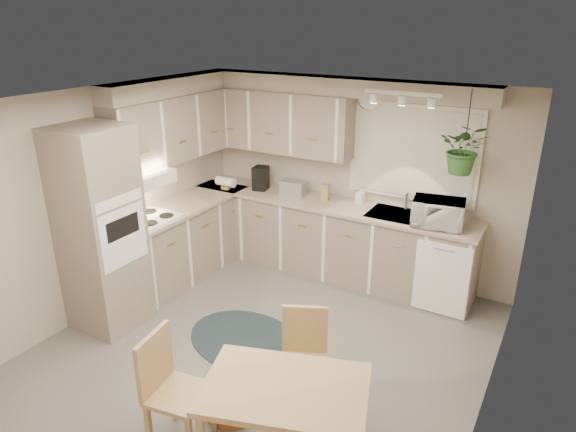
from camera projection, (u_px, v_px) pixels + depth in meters
The scene contains 35 objects.
floor at pixel (264, 349), 5.03m from camera, with size 4.20×4.20×0.00m, color slate.
ceiling at pixel (259, 102), 4.15m from camera, with size 4.20×4.20×0.00m, color silver.
wall_back at pixel (354, 177), 6.28m from camera, with size 4.00×0.04×2.40m, color #B0A492.
wall_front at pixel (60, 367), 2.90m from camera, with size 4.00×0.04×2.40m, color #B0A492.
wall_left at pixel (105, 200), 5.52m from camera, with size 0.04×4.20×2.40m, color #B0A492.
wall_right at pixel (497, 294), 3.66m from camera, with size 0.04×4.20×2.40m, color #B0A492.
base_cab_left at pixel (186, 240), 6.36m from camera, with size 0.60×1.85×0.90m, color gray.
base_cab_back at pixel (327, 239), 6.41m from camera, with size 3.60×0.60×0.90m, color gray.
counter_left at pixel (183, 205), 6.18m from camera, with size 0.64×1.89×0.04m, color tan.
counter_back at pixel (328, 204), 6.23m from camera, with size 3.64×0.64×0.04m, color tan.
oven_stack at pixel (101, 230), 5.12m from camera, with size 0.65×0.65×2.10m, color gray.
wall_oven_face at pixel (123, 237), 4.97m from camera, with size 0.02×0.56×0.58m, color white.
upper_cab_left at pixel (176, 127), 6.02m from camera, with size 0.35×2.00×0.75m, color gray.
upper_cab_back at pixel (277, 121), 6.38m from camera, with size 2.00×0.35×0.75m, color gray.
soffit_left at pixel (171, 86), 5.86m from camera, with size 0.30×2.00×0.20m, color #B0A492.
soffit_back at pixel (337, 86), 5.85m from camera, with size 3.60×0.30×0.20m, color #B0A492.
cooktop at pixel (150, 218), 5.71m from camera, with size 0.52×0.58×0.02m, color white.
range_hood at pixel (144, 179), 5.55m from camera, with size 0.40×0.60×0.14m, color white.
window_blinds at pixel (412, 153), 5.79m from camera, with size 1.40×0.02×1.00m, color silver.
window_frame at pixel (412, 153), 5.80m from camera, with size 1.50×0.02×1.10m, color silver.
sink at pixel (400, 218), 5.83m from camera, with size 0.70×0.48×0.10m, color #9C9EA3.
dishwasher_front at pixel (441, 279), 5.47m from camera, with size 0.58×0.01×0.83m, color white.
track_light_bar at pixel (403, 93), 5.10m from camera, with size 0.80×0.04×0.04m, color white.
wall_clock at pixel (369, 98), 5.83m from camera, with size 0.30×0.30×0.03m, color #DFA84F.
dining_table at pixel (285, 427), 3.61m from camera, with size 1.12×0.75×0.70m, color tan.
chair_left at pixel (179, 391), 3.80m from camera, with size 0.43×0.43×0.91m, color tan.
chair_back at pixel (303, 363), 4.15m from camera, with size 0.40×0.40×0.85m, color tan.
braided_rug at pixel (246, 340), 5.17m from camera, with size 1.27×0.95×0.01m, color black.
pet_bed at pixel (231, 404), 4.24m from camera, with size 0.46×0.46×0.11m, color #C25A26.
microwave at pixel (438, 210), 5.46m from camera, with size 0.53×0.30×0.36m, color white.
soap_bottle at pixel (360, 199), 6.17m from camera, with size 0.10×0.21×0.10m, color white.
hanging_plant at pixel (464, 154), 5.14m from camera, with size 0.47×0.52×0.41m, color #2D5F26.
coffee_maker at pixel (261, 178), 6.63m from camera, with size 0.17×0.21×0.30m, color black.
toaster at pixel (293, 188), 6.45m from camera, with size 0.30×0.17×0.18m, color #9C9EA3.
knife_block at pixel (325, 192), 6.26m from camera, with size 0.09×0.09×0.20m, color tan.
Camera 1 is at (2.31, -3.52, 3.05)m, focal length 32.00 mm.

